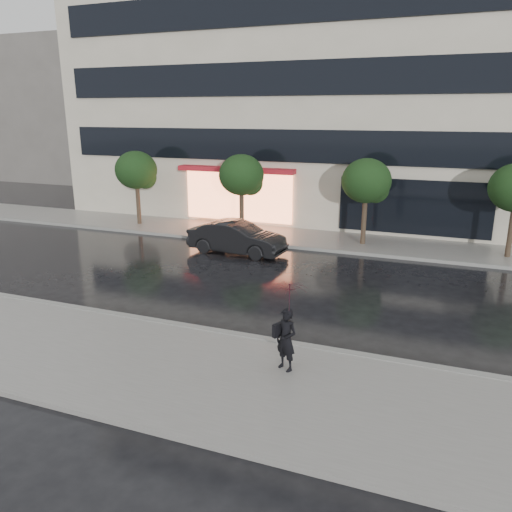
% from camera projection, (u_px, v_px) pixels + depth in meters
% --- Properties ---
extents(ground, '(120.00, 120.00, 0.00)m').
position_uv_depth(ground, '(207.00, 317.00, 14.97)').
color(ground, black).
rests_on(ground, ground).
extents(sidewalk_near, '(60.00, 4.50, 0.12)m').
position_uv_depth(sidewalk_near, '(147.00, 365.00, 12.03)').
color(sidewalk_near, slate).
rests_on(sidewalk_near, ground).
extents(sidewalk_far, '(60.00, 3.50, 0.12)m').
position_uv_depth(sidewalk_far, '(301.00, 238.00, 24.15)').
color(sidewalk_far, slate).
rests_on(sidewalk_far, ground).
extents(curb_near, '(60.00, 0.25, 0.14)m').
position_uv_depth(curb_near, '(191.00, 328.00, 14.05)').
color(curb_near, gray).
rests_on(curb_near, ground).
extents(curb_far, '(60.00, 0.25, 0.14)m').
position_uv_depth(curb_far, '(290.00, 246.00, 22.57)').
color(curb_far, gray).
rests_on(curb_far, ground).
extents(office_building, '(30.00, 12.76, 18.00)m').
position_uv_depth(office_building, '(342.00, 56.00, 28.59)').
color(office_building, beige).
rests_on(office_building, ground).
extents(bg_building_left, '(14.00, 10.00, 12.00)m').
position_uv_depth(bg_building_left, '(59.00, 111.00, 46.24)').
color(bg_building_left, '#59544F').
rests_on(bg_building_left, ground).
extents(tree_far_west, '(2.20, 2.20, 3.99)m').
position_uv_depth(tree_far_west, '(137.00, 171.00, 26.22)').
color(tree_far_west, '#33261C').
rests_on(tree_far_west, ground).
extents(tree_mid_west, '(2.20, 2.20, 3.99)m').
position_uv_depth(tree_mid_west, '(243.00, 176.00, 24.16)').
color(tree_mid_west, '#33261C').
rests_on(tree_mid_west, ground).
extents(tree_mid_east, '(2.20, 2.20, 3.99)m').
position_uv_depth(tree_mid_east, '(368.00, 182.00, 22.10)').
color(tree_mid_east, '#33261C').
rests_on(tree_mid_east, ground).
extents(parked_car, '(4.37, 1.83, 1.41)m').
position_uv_depth(parked_car, '(237.00, 238.00, 21.54)').
color(parked_car, black).
rests_on(parked_car, ground).
extents(pedestrian_with_umbrella, '(1.16, 1.17, 2.17)m').
position_uv_depth(pedestrian_with_umbrella, '(288.00, 313.00, 11.29)').
color(pedestrian_with_umbrella, black).
rests_on(pedestrian_with_umbrella, sidewalk_near).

